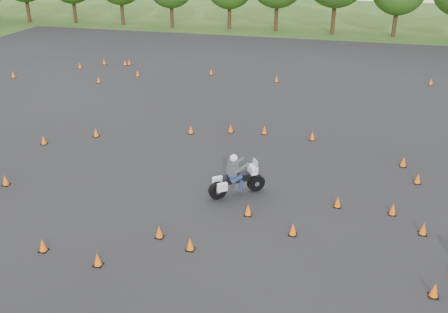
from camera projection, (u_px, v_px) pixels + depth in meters
name	position (u px, v px, depth m)	size (l,w,h in m)	color
ground	(198.00, 228.00, 18.74)	(140.00, 140.00, 0.00)	#2D5119
asphalt_pad	(234.00, 162.00, 24.03)	(62.00, 62.00, 0.00)	black
traffic_cones	(221.00, 161.00, 23.66)	(36.81, 32.57, 0.45)	#FF630A
rider_grey	(237.00, 174.00, 20.72)	(2.53, 0.78, 1.95)	#3E3F45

